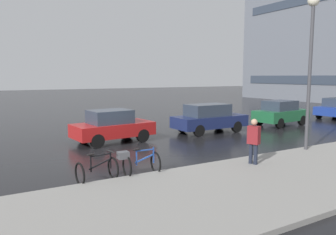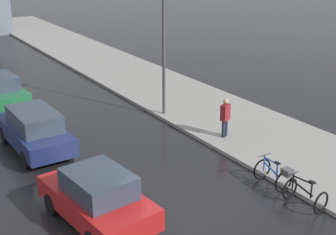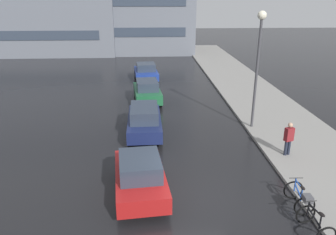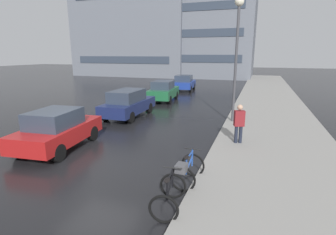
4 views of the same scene
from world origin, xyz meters
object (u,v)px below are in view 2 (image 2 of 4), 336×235
at_px(car_red, 97,197).
at_px(pedestrian, 225,117).
at_px(bicycle_nearest, 305,195).
at_px(streetlamp, 164,17).
at_px(bicycle_second, 276,174).
at_px(car_navy, 34,130).

relative_size(car_red, pedestrian, 2.30).
bearing_deg(car_red, pedestrian, 21.67).
xyz_separation_m(bicycle_nearest, streetlamp, (0.62, 8.81, 4.07)).
height_order(bicycle_second, car_red, car_red).
height_order(bicycle_second, pedestrian, pedestrian).
xyz_separation_m(bicycle_nearest, bicycle_second, (0.09, 1.30, 0.09)).
distance_m(bicycle_nearest, car_red, 6.11).
relative_size(bicycle_nearest, pedestrian, 0.70).
xyz_separation_m(bicycle_nearest, car_navy, (-5.44, 8.34, 0.44)).
height_order(bicycle_nearest, streetlamp, streetlamp).
bearing_deg(streetlamp, bicycle_nearest, -94.01).
bearing_deg(streetlamp, pedestrian, -80.78).
xyz_separation_m(car_red, pedestrian, (6.73, 2.67, 0.18)).
bearing_deg(pedestrian, car_red, -158.33).
bearing_deg(bicycle_nearest, streetlamp, 85.99).
distance_m(bicycle_nearest, pedestrian, 5.39).
xyz_separation_m(bicycle_nearest, pedestrian, (1.20, 5.23, 0.59)).
relative_size(bicycle_nearest, bicycle_second, 0.91).
bearing_deg(bicycle_nearest, bicycle_second, 85.96).
relative_size(bicycle_nearest, streetlamp, 0.19).
height_order(bicycle_second, car_navy, car_navy).
relative_size(car_red, car_navy, 0.92).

